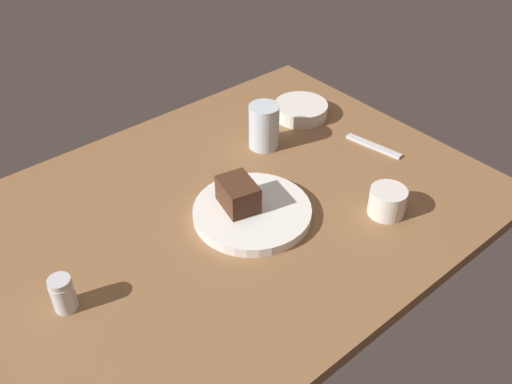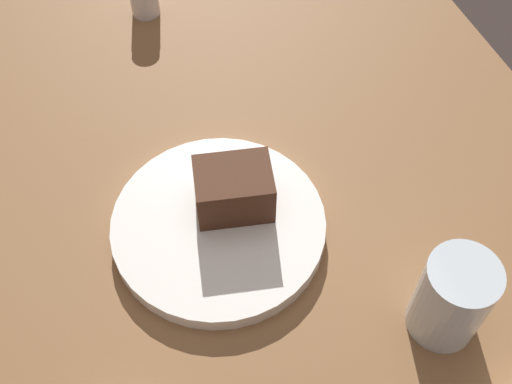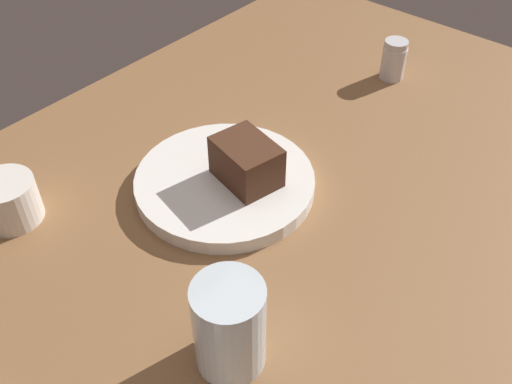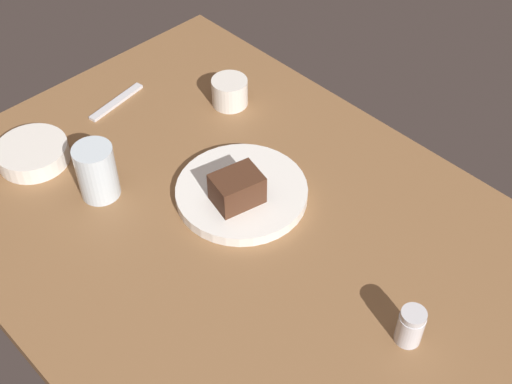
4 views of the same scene
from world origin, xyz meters
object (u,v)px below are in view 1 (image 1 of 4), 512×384
Objects in this scene: dessert_plate at (252,212)px; water_glass at (264,126)px; chocolate_cake_slice at (238,194)px; coffee_cup at (387,202)px; dessert_spoon at (374,146)px; side_bowl at (301,110)px; salt_shaker at (63,294)px.

dessert_plate is 27.27cm from water_glass.
coffee_cup is (-24.08, 20.18, -2.14)cm from chocolate_cake_slice.
water_glass is 36.41cm from coffee_cup.
chocolate_cake_slice reaches higher than dessert_plate.
chocolate_cake_slice is 0.59× the size of dessert_spoon.
side_bowl is 0.95× the size of dessert_spoon.
salt_shaker reaches higher than side_bowl.
dessert_plate is at bearing 176.49° from salt_shaker.
side_bowl is (-37.93, -20.35, -3.35)cm from chocolate_cake_slice.
side_bowl reaches higher than dessert_spoon.
coffee_cup is at bearing -53.88° from dessert_spoon.
salt_shaker is at bearing -3.51° from dessert_plate.
dessert_spoon is at bearing 176.90° from chocolate_cake_slice.
side_bowl is at bearing -151.78° from chocolate_cake_slice.
coffee_cup is at bearing 71.14° from side_bowl.
dessert_spoon is (-80.68, 2.13, -3.15)cm from salt_shaker.
salt_shaker reaches higher than coffee_cup.
water_glass reaches higher than side_bowl.
dessert_plate is 5.14cm from chocolate_cake_slice.
coffee_cup is (-22.42, 17.55, 1.96)cm from dessert_plate.
dessert_spoon is (-41.36, 2.24, -4.83)cm from chocolate_cake_slice.
chocolate_cake_slice is 26.45cm from water_glass.
chocolate_cake_slice is 1.24× the size of salt_shaker.
dessert_spoon is at bearing 138.05° from water_glass.
dessert_plate is 1.76× the size of side_bowl.
water_glass is 0.79× the size of side_bowl.
side_bowl is 42.85cm from coffee_cup.
water_glass reaches higher than chocolate_cake_slice.
chocolate_cake_slice is at bearing 37.28° from water_glass.
chocolate_cake_slice is 31.49cm from coffee_cup.
dessert_spoon is (-20.32, 18.26, -5.26)cm from water_glass.
dessert_plate is at bearing 43.89° from water_glass.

